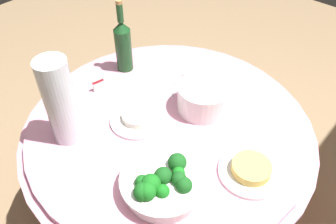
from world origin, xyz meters
The scene contains 10 objects.
ground_plane centered at (0.00, 0.00, 0.00)m, with size 6.00×6.00×0.00m, color #9E7F5B.
buffet_table centered at (0.00, 0.00, 0.38)m, with size 1.16×1.16×0.74m.
broccoli_bowl centered at (0.25, 0.20, 0.78)m, with size 0.28×0.28×0.11m.
plate_stack centered at (-0.15, 0.05, 0.80)m, with size 0.21×0.21×0.11m.
wine_bottle centered at (-0.13, -0.38, 0.87)m, with size 0.07×0.07×0.34m.
decorative_fruit_vase centered at (0.30, -0.23, 0.89)m, with size 0.11×0.11×0.34m.
serving_tongs centered at (-0.20, -0.11, 0.74)m, with size 0.16×0.11×0.01m.
food_plate_rice centered at (0.08, -0.09, 0.75)m, with size 0.22×0.22×0.04m.
food_plate_noodles centered at (0.00, 0.38, 0.76)m, with size 0.22×0.22×0.04m.
label_placard_front centered at (0.05, -0.35, 0.77)m, with size 0.05×0.02×0.05m.
Camera 1 is at (0.72, 0.64, 1.70)m, focal length 37.02 mm.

